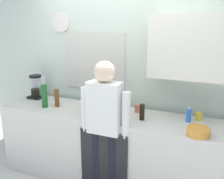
{
  "coord_description": "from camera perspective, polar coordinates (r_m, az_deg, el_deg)",
  "views": [
    {
      "loc": [
        1.07,
        -2.32,
        2.0
      ],
      "look_at": [
        -0.02,
        0.25,
        1.23
      ],
      "focal_mm": 40.79,
      "sensor_mm": 36.0,
      "label": 1
    }
  ],
  "objects": [
    {
      "name": "dishwasher_panel",
      "position": [
        2.99,
        -1.88,
        -16.76
      ],
      "size": [
        0.56,
        0.02,
        0.83
      ],
      "primitive_type": "cube",
      "color": "black",
      "rests_on": "ground_plane"
    },
    {
      "name": "back_wall_assembly",
      "position": [
        3.24,
        5.0,
        3.84
      ],
      "size": [
        4.58,
        0.42,
        2.6
      ],
      "color": "silver",
      "rests_on": "ground_plane"
    },
    {
      "name": "bottle_olive_oil",
      "position": [
        3.11,
        -2.91,
        -2.55
      ],
      "size": [
        0.06,
        0.06,
        0.25
      ],
      "primitive_type": "cylinder",
      "color": "olive",
      "rests_on": "kitchen_counter"
    },
    {
      "name": "coffee_maker",
      "position": [
        3.8,
        -16.38,
        0.46
      ],
      "size": [
        0.2,
        0.2,
        0.33
      ],
      "color": "black",
      "rests_on": "kitchen_counter"
    },
    {
      "name": "bottle_dark_sauce",
      "position": [
        2.86,
        6.74,
        -5.03
      ],
      "size": [
        0.06,
        0.06,
        0.18
      ],
      "primitive_type": "cylinder",
      "color": "black",
      "rests_on": "kitchen_counter"
    },
    {
      "name": "dish_soap",
      "position": [
        2.9,
        16.81,
        -5.52
      ],
      "size": [
        0.06,
        0.06,
        0.18
      ],
      "color": "blue",
      "rests_on": "kitchen_counter"
    },
    {
      "name": "bottle_green_wine",
      "position": [
        3.34,
        -14.92,
        -1.37
      ],
      "size": [
        0.07,
        0.07,
        0.3
      ],
      "primitive_type": "cylinder",
      "color": "#195923",
      "rests_on": "kitchen_counter"
    },
    {
      "name": "bottle_clear_soda",
      "position": [
        2.97,
        -4.98,
        -3.17
      ],
      "size": [
        0.09,
        0.09,
        0.28
      ],
      "primitive_type": "cylinder",
      "color": "#2D8C33",
      "rests_on": "kitchen_counter"
    },
    {
      "name": "cup_yellow_cup",
      "position": [
        3.0,
        18.92,
        -5.73
      ],
      "size": [
        0.07,
        0.07,
        0.08
      ],
      "primitive_type": "cylinder",
      "color": "yellow",
      "rests_on": "kitchen_counter"
    },
    {
      "name": "person_at_sink",
      "position": [
        2.77,
        -1.57,
        -7.05
      ],
      "size": [
        0.57,
        0.22,
        1.6
      ],
      "rotation": [
        0.0,
        0.0,
        -0.25
      ],
      "color": "black",
      "rests_on": "ground_plane"
    },
    {
      "name": "cup_terracotta_mug",
      "position": [
        3.1,
        5.87,
        -4.25
      ],
      "size": [
        0.08,
        0.08,
        0.09
      ],
      "primitive_type": "cylinder",
      "color": "#B26647",
      "rests_on": "kitchen_counter"
    },
    {
      "name": "bottle_amber_beer",
      "position": [
        3.34,
        -12.26,
        -1.84
      ],
      "size": [
        0.06,
        0.06,
        0.23
      ],
      "primitive_type": "cylinder",
      "color": "brown",
      "rests_on": "kitchen_counter"
    },
    {
      "name": "mixing_bowl",
      "position": [
        2.62,
        18.79,
        -8.92
      ],
      "size": [
        0.22,
        0.22,
        0.08
      ],
      "primitive_type": "cylinder",
      "color": "orange",
      "rests_on": "kitchen_counter"
    },
    {
      "name": "potted_plant",
      "position": [
        2.87,
        -0.64,
        -3.94
      ],
      "size": [
        0.15,
        0.15,
        0.23
      ],
      "color": "#9E5638",
      "rests_on": "kitchen_counter"
    },
    {
      "name": "kitchen_counter",
      "position": [
        3.22,
        0.77,
        -13.22
      ],
      "size": [
        2.98,
        0.64,
        0.92
      ],
      "primitive_type": "cube",
      "color": "beige",
      "rests_on": "ground_plane"
    }
  ]
}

